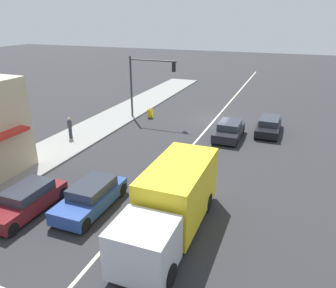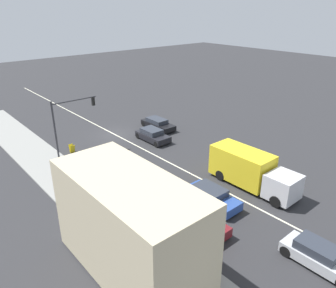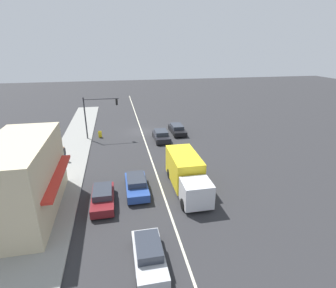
# 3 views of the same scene
# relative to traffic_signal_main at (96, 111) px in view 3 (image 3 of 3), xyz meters

# --- Properties ---
(ground_plane) EXTENTS (160.00, 160.00, 0.00)m
(ground_plane) POSITION_rel_traffic_signal_main_xyz_m (-6.12, 16.01, -3.90)
(ground_plane) COLOR #2B2B2D
(sidewalk_right) EXTENTS (4.00, 73.00, 0.12)m
(sidewalk_right) POSITION_rel_traffic_signal_main_xyz_m (2.88, 16.51, -3.84)
(sidewalk_right) COLOR gray
(sidewalk_right) RESTS_ON ground
(lane_marking_center) EXTENTS (0.16, 60.00, 0.01)m
(lane_marking_center) POSITION_rel_traffic_signal_main_xyz_m (-6.12, -1.99, -3.90)
(lane_marking_center) COLOR beige
(lane_marking_center) RESTS_ON ground
(building_corner_store) EXTENTS (4.84, 9.36, 5.66)m
(building_corner_store) POSITION_rel_traffic_signal_main_xyz_m (4.31, 16.51, -0.95)
(building_corner_store) COLOR #C6B793
(building_corner_store) RESTS_ON sidewalk_right
(traffic_signal_main) EXTENTS (4.59, 0.34, 5.60)m
(traffic_signal_main) POSITION_rel_traffic_signal_main_xyz_m (0.00, 0.00, 0.00)
(traffic_signal_main) COLOR #333338
(traffic_signal_main) RESTS_ON sidewalk_right
(pedestrian) EXTENTS (0.34, 0.34, 1.67)m
(pedestrian) POSITION_rel_traffic_signal_main_xyz_m (3.19, 7.14, -2.90)
(pedestrian) COLOR #282D42
(pedestrian) RESTS_ON sidewalk_right
(warning_aframe_sign) EXTENTS (0.45, 0.53, 0.84)m
(warning_aframe_sign) POSITION_rel_traffic_signal_main_xyz_m (-0.21, -0.49, -3.47)
(warning_aframe_sign) COLOR yellow
(warning_aframe_sign) RESTS_ON ground
(delivery_truck) EXTENTS (2.44, 7.50, 2.87)m
(delivery_truck) POSITION_rel_traffic_signal_main_xyz_m (-8.32, 15.17, -2.43)
(delivery_truck) COLOR silver
(delivery_truck) RESTS_ON ground
(coupe_blue) EXTENTS (1.83, 4.38, 1.36)m
(coupe_blue) POSITION_rel_traffic_signal_main_xyz_m (-3.92, 14.99, -3.24)
(coupe_blue) COLOR #284793
(coupe_blue) RESTS_ON ground
(sedan_dark) EXTENTS (1.91, 4.09, 1.32)m
(sedan_dark) POSITION_rel_traffic_signal_main_xyz_m (-8.32, 2.35, -3.27)
(sedan_dark) COLOR black
(sedan_dark) RESTS_ON ground
(sedan_maroon) EXTENTS (1.75, 4.25, 1.31)m
(sedan_maroon) POSITION_rel_traffic_signal_main_xyz_m (-1.12, 16.38, -3.27)
(sedan_maroon) COLOR maroon
(sedan_maroon) RESTS_ON ground
(suv_black) EXTENTS (1.79, 4.59, 1.22)m
(suv_black) POSITION_rel_traffic_signal_main_xyz_m (-11.12, -0.20, -3.30)
(suv_black) COLOR black
(suv_black) RESTS_ON ground
(sedan_silver) EXTENTS (1.72, 4.19, 1.38)m
(sedan_silver) POSITION_rel_traffic_signal_main_xyz_m (-3.92, 23.20, -3.24)
(sedan_silver) COLOR #B7BABF
(sedan_silver) RESTS_ON ground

